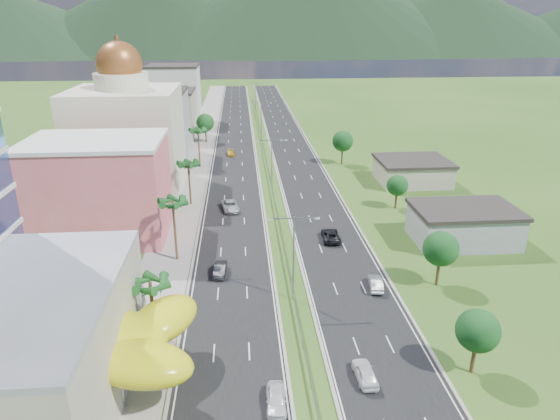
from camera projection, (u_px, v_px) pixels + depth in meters
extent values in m
plane|color=#2D5119|center=(303.00, 349.00, 52.42)|extent=(500.00, 500.00, 0.00)
cube|color=black|center=(235.00, 146.00, 135.58)|extent=(11.00, 260.00, 0.04)
cube|color=black|center=(290.00, 145.00, 136.71)|extent=(11.00, 260.00, 0.04)
cube|color=gray|center=(200.00, 147.00, 134.85)|extent=(7.00, 260.00, 0.12)
cube|color=gray|center=(266.00, 161.00, 119.18)|extent=(0.08, 216.00, 0.28)
cube|color=gray|center=(253.00, 98.00, 214.17)|extent=(0.10, 0.12, 0.70)
cylinder|color=gray|center=(294.00, 259.00, 59.75)|extent=(0.20, 0.20, 11.00)
cube|color=gray|center=(282.00, 219.00, 57.74)|extent=(2.88, 0.12, 0.12)
cube|color=gray|center=(306.00, 218.00, 57.96)|extent=(2.88, 0.12, 0.12)
cube|color=silver|center=(271.00, 220.00, 57.68)|extent=(0.60, 0.25, 0.18)
cube|color=silver|center=(317.00, 218.00, 58.09)|extent=(0.60, 0.25, 0.18)
cylinder|color=gray|center=(272.00, 167.00, 96.96)|extent=(0.20, 0.20, 11.00)
cube|color=gray|center=(264.00, 140.00, 94.95)|extent=(2.88, 0.12, 0.12)
cube|color=gray|center=(279.00, 140.00, 95.17)|extent=(2.88, 0.12, 0.12)
cube|color=silver|center=(257.00, 141.00, 94.89)|extent=(0.60, 0.25, 0.18)
cube|color=silver|center=(286.00, 140.00, 95.30)|extent=(0.60, 0.25, 0.18)
cylinder|color=gray|center=(261.00, 122.00, 138.83)|extent=(0.20, 0.20, 11.00)
cube|color=gray|center=(256.00, 103.00, 136.82)|extent=(2.88, 0.12, 0.12)
cube|color=gray|center=(266.00, 103.00, 137.03)|extent=(2.88, 0.12, 0.12)
cube|color=silver|center=(251.00, 103.00, 136.75)|extent=(0.60, 0.25, 0.18)
cube|color=silver|center=(271.00, 103.00, 137.16)|extent=(0.60, 0.25, 0.18)
cylinder|color=gray|center=(256.00, 98.00, 180.69)|extent=(0.20, 0.20, 11.00)
cube|color=gray|center=(251.00, 83.00, 178.68)|extent=(2.88, 0.12, 0.12)
cube|color=gray|center=(259.00, 83.00, 178.90)|extent=(2.88, 0.12, 0.12)
cube|color=silver|center=(248.00, 83.00, 178.62)|extent=(0.60, 0.25, 0.18)
cube|color=silver|center=(263.00, 83.00, 179.03)|extent=(0.60, 0.25, 0.18)
cylinder|color=gray|center=(59.00, 357.00, 48.04)|extent=(0.50, 0.50, 4.00)
cylinder|color=gray|center=(122.00, 388.00, 43.91)|extent=(0.50, 0.50, 4.00)
cylinder|color=gray|center=(64.00, 416.00, 40.82)|extent=(0.50, 0.50, 4.00)
cylinder|color=gray|center=(154.00, 352.00, 48.72)|extent=(0.50, 0.50, 4.00)
cube|color=#D9595F|center=(100.00, 190.00, 77.39)|extent=(20.00, 15.00, 15.00)
cube|color=beige|center=(128.00, 141.00, 97.89)|extent=(20.00, 20.00, 20.00)
cylinder|color=beige|center=(121.00, 81.00, 93.76)|extent=(10.00, 10.00, 3.00)
sphere|color=brown|center=(119.00, 64.00, 92.69)|extent=(8.40, 8.40, 8.40)
cube|color=gray|center=(154.00, 125.00, 121.94)|extent=(16.00, 15.00, 16.00)
cube|color=#A29C86|center=(166.00, 115.00, 142.95)|extent=(16.00, 15.00, 13.00)
cube|color=silver|center=(175.00, 95.00, 163.45)|extent=(16.00, 15.00, 18.00)
cube|color=gray|center=(463.00, 226.00, 76.89)|extent=(15.00, 10.00, 5.00)
cube|color=#A29C86|center=(412.00, 172.00, 105.06)|extent=(14.00, 12.00, 4.40)
cylinder|color=#47301C|center=(153.00, 314.00, 51.77)|extent=(0.36, 0.36, 7.50)
cylinder|color=#47301C|center=(175.00, 231.00, 70.11)|extent=(0.36, 0.36, 9.00)
cylinder|color=#47301C|center=(190.00, 184.00, 91.68)|extent=(0.36, 0.36, 8.00)
cylinder|color=#47301C|center=(199.00, 149.00, 114.80)|extent=(0.36, 0.36, 8.80)
cylinder|color=#47301C|center=(206.00, 134.00, 138.75)|extent=(0.40, 0.40, 4.90)
sphere|color=#184E1D|center=(205.00, 123.00, 137.62)|extent=(4.90, 4.90, 4.90)
cylinder|color=#47301C|center=(474.00, 354.00, 48.22)|extent=(0.40, 0.40, 4.20)
sphere|color=#184E1D|center=(478.00, 331.00, 47.25)|extent=(4.20, 4.20, 4.20)
cylinder|color=#47301C|center=(438.00, 269.00, 64.20)|extent=(0.40, 0.40, 4.55)
sphere|color=#184E1D|center=(441.00, 249.00, 63.15)|extent=(4.55, 4.55, 4.55)
cylinder|color=#47301C|center=(396.00, 198.00, 90.60)|extent=(0.40, 0.40, 3.85)
sphere|color=#184E1D|center=(397.00, 185.00, 89.71)|extent=(3.85, 3.85, 3.85)
cylinder|color=#47301C|center=(342.00, 154.00, 118.02)|extent=(0.40, 0.40, 4.90)
sphere|color=#184E1D|center=(343.00, 141.00, 116.89)|extent=(4.90, 4.90, 4.90)
imported|color=white|center=(276.00, 399.00, 44.39)|extent=(1.94, 4.41, 1.48)
imported|color=black|center=(220.00, 270.00, 67.35)|extent=(1.89, 4.48, 1.44)
imported|color=#AFB3B7|center=(230.00, 206.00, 89.98)|extent=(3.58, 6.17, 1.62)
imported|color=gold|center=(231.00, 153.00, 126.26)|extent=(1.98, 4.36, 1.24)
imported|color=white|center=(365.00, 373.00, 47.68)|extent=(1.97, 4.55, 1.53)
imported|color=#94969B|center=(376.00, 283.00, 63.87)|extent=(2.19, 4.66, 1.47)
imported|color=black|center=(331.00, 235.00, 77.88)|extent=(2.82, 5.70, 1.56)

